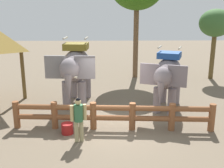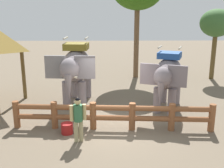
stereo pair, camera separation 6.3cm
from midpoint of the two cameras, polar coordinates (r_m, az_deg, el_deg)
ground_plane at (r=10.77m, az=-0.03°, el=-8.92°), size 60.00×60.00×0.00m
log_fence at (r=10.39m, az=-0.02°, el=-6.25°), size 7.57×0.68×1.05m
elephant_near_left at (r=12.93m, az=-7.62°, el=3.34°), size 2.10×3.68×3.15m
elephant_center at (r=12.42m, az=11.25°, el=1.80°), size 2.40×3.35×2.82m
tourist_woman_in_black at (r=9.40m, az=-7.12°, el=-6.72°), size 0.55×0.37×1.57m
tree_back_center at (r=18.71m, az=20.50°, el=11.51°), size 2.02×2.02×4.42m
feed_bucket at (r=10.32m, az=-9.38°, el=-9.05°), size 0.43×0.43×0.39m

